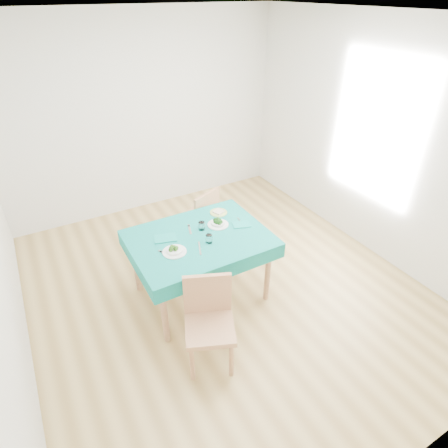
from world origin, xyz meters
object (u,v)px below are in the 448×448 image
table (201,267)px  chair_near (210,320)px  chair_far (195,212)px  side_plate (219,212)px  bowl_far (218,222)px  bowl_near (174,249)px

table → chair_near: size_ratio=1.32×
chair_far → side_plate: chair_far is taller
table → side_plate: side_plate is taller
chair_near → table: bearing=91.7°
table → chair_far: bearing=67.2°
bowl_far → side_plate: bearing=59.8°
table → chair_near: 0.90m
table → bowl_near: size_ratio=6.00×
chair_far → bowl_near: size_ratio=4.62×
chair_near → chair_far: chair_far is taller
bowl_far → side_plate: (0.13, 0.22, -0.03)m
chair_near → side_plate: chair_near is taller
side_plate → chair_near: bearing=-122.1°
table → side_plate: size_ratio=7.10×
bowl_near → bowl_far: 0.62m
table → chair_far: 0.89m
chair_far → table: bearing=44.1°
bowl_far → chair_near: bearing=-122.5°
table → chair_far: (0.34, 0.81, 0.15)m
bowl_near → bowl_far: size_ratio=1.03×
table → bowl_far: (0.27, 0.10, 0.41)m
side_plate → chair_far: bearing=96.4°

